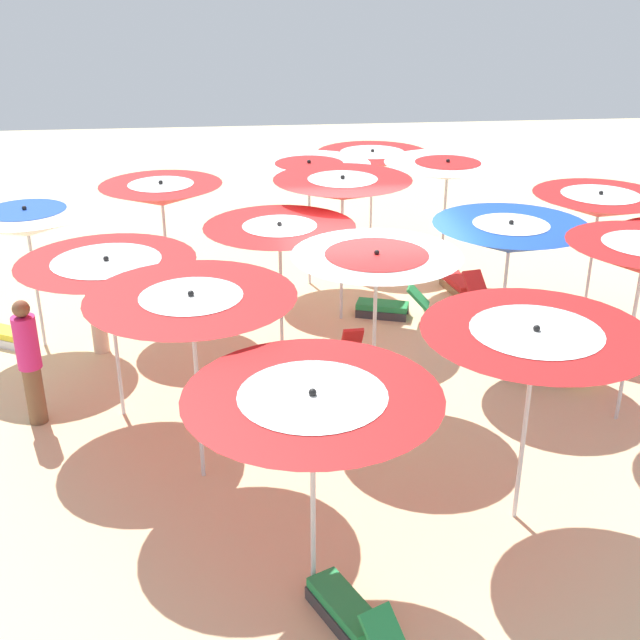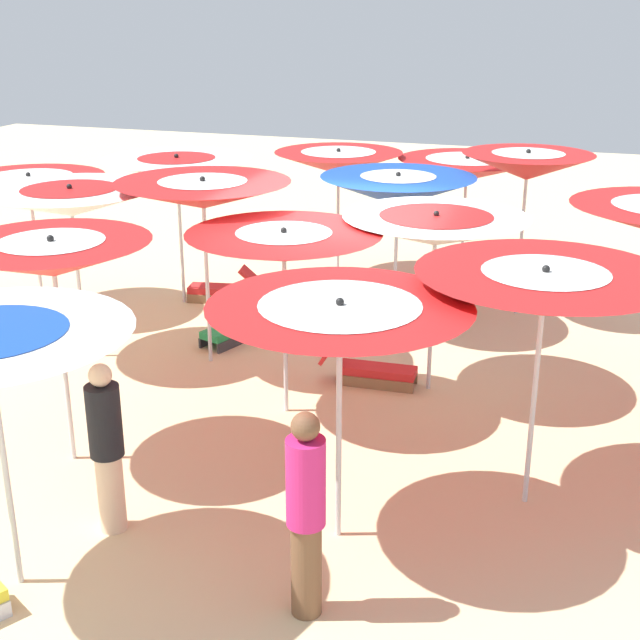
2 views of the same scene
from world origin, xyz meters
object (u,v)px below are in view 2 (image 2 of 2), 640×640
(beach_umbrella_6, at_px, (398,191))
(lounger_4, at_px, (222,288))
(beach_umbrella_5, at_px, (436,230))
(lounger_3, at_px, (431,303))
(beach_umbrella_3, at_px, (467,169))
(beach_umbrella_4, at_px, (544,293))
(beachgoer_1, at_px, (306,512))
(beach_umbrella_8, at_px, (340,328))
(beachgoer_0, at_px, (107,446))
(beach_umbrella_14, at_px, (71,202))
(lounger_1, at_px, (235,326))
(beach_umbrella_10, at_px, (203,194))
(lounger_2, at_px, (370,369))
(beach_umbrella_11, at_px, (177,168))
(beach_umbrella_2, at_px, (527,166))
(beach_umbrella_9, at_px, (284,247))
(beach_ball, at_px, (322,297))
(beach_umbrella_13, at_px, (52,258))
(beach_umbrella_15, at_px, (29,187))
(beach_umbrella_7, at_px, (338,163))

(beach_umbrella_6, bearing_deg, lounger_4, -94.37)
(beach_umbrella_5, distance_m, lounger_3, 3.21)
(beach_umbrella_3, height_order, beach_umbrella_4, beach_umbrella_4)
(beach_umbrella_5, distance_m, beachgoer_1, 4.57)
(beach_umbrella_4, xyz_separation_m, beach_umbrella_8, (1.10, -1.53, -0.11))
(lounger_3, bearing_deg, beachgoer_0, 11.88)
(beach_umbrella_14, height_order, lounger_1, beach_umbrella_14)
(beach_umbrella_8, height_order, lounger_1, beach_umbrella_8)
(beach_umbrella_10, distance_m, lounger_4, 3.21)
(lounger_2, bearing_deg, beach_umbrella_11, 147.27)
(beach_umbrella_2, height_order, beach_umbrella_9, beach_umbrella_2)
(beach_umbrella_4, height_order, beach_umbrella_6, beach_umbrella_4)
(beach_umbrella_5, bearing_deg, beach_ball, -138.82)
(beach_umbrella_3, height_order, beach_umbrella_8, beach_umbrella_8)
(beach_umbrella_10, height_order, beach_umbrella_14, beach_umbrella_10)
(beach_umbrella_8, relative_size, beach_umbrella_13, 0.93)
(beach_umbrella_6, distance_m, beach_umbrella_8, 5.47)
(beach_umbrella_9, xyz_separation_m, lounger_3, (-3.74, 0.93, -1.77))
(beach_umbrella_15, distance_m, beachgoer_0, 6.54)
(beach_umbrella_7, distance_m, beach_umbrella_15, 4.88)
(beach_umbrella_9, bearing_deg, beach_umbrella_10, -126.28)
(beach_umbrella_10, relative_size, lounger_3, 1.81)
(beach_umbrella_15, distance_m, beachgoer_1, 8.33)
(beach_umbrella_5, bearing_deg, lounger_4, -120.76)
(beach_umbrella_2, relative_size, beach_umbrella_14, 1.07)
(beach_umbrella_7, xyz_separation_m, beach_umbrella_8, (7.35, 2.32, -0.02))
(beach_umbrella_6, height_order, lounger_1, beach_umbrella_6)
(beach_umbrella_4, xyz_separation_m, beach_umbrella_14, (-1.82, -6.01, 0.01))
(beach_umbrella_2, height_order, beach_umbrella_3, beach_umbrella_2)
(beach_umbrella_14, xyz_separation_m, lounger_3, (-3.03, 4.09, -1.90))
(beach_umbrella_7, xyz_separation_m, beach_umbrella_10, (4.05, -0.50, 0.24))
(beach_umbrella_7, height_order, beachgoer_1, beach_umbrella_7)
(beach_umbrella_15, bearing_deg, lounger_1, 86.07)
(beach_umbrella_6, distance_m, beach_umbrella_7, 2.45)
(beach_umbrella_5, xyz_separation_m, beach_umbrella_6, (-2.05, -0.95, -0.00))
(beach_umbrella_14, bearing_deg, beach_umbrella_2, 124.15)
(lounger_1, distance_m, beach_ball, 1.92)
(beach_umbrella_3, relative_size, lounger_4, 1.79)
(beach_umbrella_5, bearing_deg, beach_umbrella_9, -51.76)
(beachgoer_0, bearing_deg, beachgoer_1, -102.21)
(beach_umbrella_10, bearing_deg, beach_ball, 165.01)
(beach_umbrella_9, relative_size, beach_umbrella_13, 0.91)
(beach_umbrella_6, height_order, lounger_2, beach_umbrella_6)
(beach_umbrella_15, distance_m, lounger_1, 3.76)
(beach_umbrella_9, relative_size, beach_ball, 7.96)
(beach_umbrella_3, height_order, beachgoer_1, beach_umbrella_3)
(beach_umbrella_6, relative_size, beach_umbrella_15, 1.03)
(beach_umbrella_6, distance_m, lounger_2, 2.80)
(beach_umbrella_10, relative_size, beach_umbrella_11, 1.05)
(beachgoer_1, bearing_deg, beachgoer_0, -85.49)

